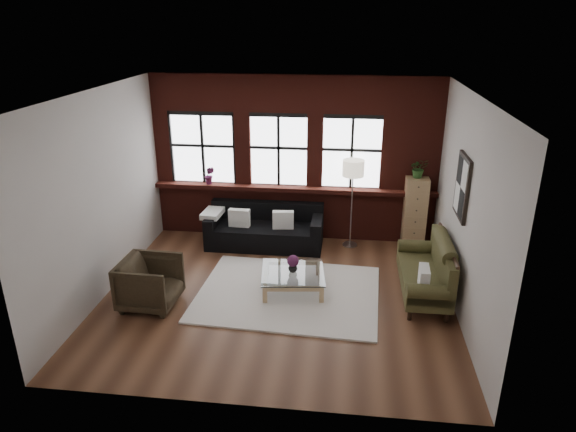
# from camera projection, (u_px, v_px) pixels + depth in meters

# --- Properties ---
(floor) EXTENTS (5.50, 5.50, 0.00)m
(floor) POSITION_uv_depth(u_px,v_px,m) (277.00, 296.00, 8.24)
(floor) COLOR #502E1D
(floor) RESTS_ON ground
(ceiling) EXTENTS (5.50, 5.50, 0.00)m
(ceiling) POSITION_uv_depth(u_px,v_px,m) (276.00, 93.00, 7.06)
(ceiling) COLOR white
(ceiling) RESTS_ON ground
(wall_back) EXTENTS (5.50, 0.00, 5.50)m
(wall_back) POSITION_uv_depth(u_px,v_px,m) (294.00, 159.00, 9.96)
(wall_back) COLOR beige
(wall_back) RESTS_ON ground
(wall_front) EXTENTS (5.50, 0.00, 5.50)m
(wall_front) POSITION_uv_depth(u_px,v_px,m) (243.00, 284.00, 5.34)
(wall_front) COLOR beige
(wall_front) RESTS_ON ground
(wall_left) EXTENTS (0.00, 5.00, 5.00)m
(wall_left) POSITION_uv_depth(u_px,v_px,m) (101.00, 195.00, 7.95)
(wall_left) COLOR beige
(wall_left) RESTS_ON ground
(wall_right) EXTENTS (0.00, 5.00, 5.00)m
(wall_right) POSITION_uv_depth(u_px,v_px,m) (466.00, 210.00, 7.35)
(wall_right) COLOR beige
(wall_right) RESTS_ON ground
(brick_backwall) EXTENTS (5.50, 0.12, 3.20)m
(brick_backwall) POSITION_uv_depth(u_px,v_px,m) (294.00, 160.00, 9.90)
(brick_backwall) COLOR #4F1912
(brick_backwall) RESTS_ON floor
(sill_ledge) EXTENTS (5.50, 0.30, 0.08)m
(sill_ledge) POSITION_uv_depth(u_px,v_px,m) (293.00, 188.00, 10.03)
(sill_ledge) COLOR #4F1912
(sill_ledge) RESTS_ON brick_backwall
(window_left) EXTENTS (1.38, 0.10, 1.50)m
(window_left) POSITION_uv_depth(u_px,v_px,m) (203.00, 149.00, 10.06)
(window_left) COLOR black
(window_left) RESTS_ON brick_backwall
(window_mid) EXTENTS (1.38, 0.10, 1.50)m
(window_mid) POSITION_uv_depth(u_px,v_px,m) (279.00, 151.00, 9.89)
(window_mid) COLOR black
(window_mid) RESTS_ON brick_backwall
(window_right) EXTENTS (1.38, 0.10, 1.50)m
(window_right) POSITION_uv_depth(u_px,v_px,m) (352.00, 154.00, 9.74)
(window_right) COLOR black
(window_right) RESTS_ON brick_backwall
(wall_poster) EXTENTS (0.05, 0.74, 0.94)m
(wall_poster) POSITION_uv_depth(u_px,v_px,m) (462.00, 187.00, 7.54)
(wall_poster) COLOR black
(wall_poster) RESTS_ON wall_right
(shag_rug) EXTENTS (2.99, 2.40, 0.03)m
(shag_rug) POSITION_uv_depth(u_px,v_px,m) (288.00, 293.00, 8.29)
(shag_rug) COLOR silver
(shag_rug) RESTS_ON floor
(dark_sofa) EXTENTS (2.22, 0.90, 0.80)m
(dark_sofa) POSITION_uv_depth(u_px,v_px,m) (265.00, 226.00, 9.90)
(dark_sofa) COLOR black
(dark_sofa) RESTS_ON floor
(pillow_a) EXTENTS (0.41, 0.17, 0.34)m
(pillow_a) POSITION_uv_depth(u_px,v_px,m) (239.00, 218.00, 9.79)
(pillow_a) COLOR white
(pillow_a) RESTS_ON dark_sofa
(pillow_b) EXTENTS (0.41, 0.18, 0.34)m
(pillow_b) POSITION_uv_depth(u_px,v_px,m) (283.00, 220.00, 9.70)
(pillow_b) COLOR white
(pillow_b) RESTS_ON dark_sofa
(vintage_settee) EXTENTS (0.79, 1.77, 0.94)m
(vintage_settee) POSITION_uv_depth(u_px,v_px,m) (424.00, 268.00, 8.10)
(vintage_settee) COLOR #3F3C1D
(vintage_settee) RESTS_ON floor
(pillow_settee) EXTENTS (0.16, 0.39, 0.34)m
(pillow_settee) POSITION_uv_depth(u_px,v_px,m) (424.00, 278.00, 7.57)
(pillow_settee) COLOR white
(pillow_settee) RESTS_ON vintage_settee
(armchair) EXTENTS (0.89, 0.86, 0.77)m
(armchair) POSITION_uv_depth(u_px,v_px,m) (150.00, 283.00, 7.84)
(armchair) COLOR black
(armchair) RESTS_ON floor
(coffee_table) EXTENTS (1.11, 1.11, 0.34)m
(coffee_table) POSITION_uv_depth(u_px,v_px,m) (293.00, 281.00, 8.37)
(coffee_table) COLOR tan
(coffee_table) RESTS_ON shag_rug
(vase) EXTENTS (0.17, 0.17, 0.16)m
(vase) POSITION_uv_depth(u_px,v_px,m) (293.00, 267.00, 8.28)
(vase) COLOR #B2B2B2
(vase) RESTS_ON coffee_table
(flowers) EXTENTS (0.19, 0.19, 0.19)m
(flowers) POSITION_uv_depth(u_px,v_px,m) (293.00, 261.00, 8.24)
(flowers) COLOR #5C1F48
(flowers) RESTS_ON vase
(drawer_chest) EXTENTS (0.42, 0.42, 1.38)m
(drawer_chest) POSITION_uv_depth(u_px,v_px,m) (415.00, 212.00, 9.81)
(drawer_chest) COLOR tan
(drawer_chest) RESTS_ON floor
(potted_plant_top) EXTENTS (0.37, 0.33, 0.36)m
(potted_plant_top) POSITION_uv_depth(u_px,v_px,m) (419.00, 168.00, 9.49)
(potted_plant_top) COLOR #2D5923
(potted_plant_top) RESTS_ON drawer_chest
(floor_lamp) EXTENTS (0.40, 0.40, 1.87)m
(floor_lamp) POSITION_uv_depth(u_px,v_px,m) (352.00, 200.00, 9.70)
(floor_lamp) COLOR #A5A5A8
(floor_lamp) RESTS_ON floor
(sill_plant) EXTENTS (0.21, 0.17, 0.36)m
(sill_plant) POSITION_uv_depth(u_px,v_px,m) (210.00, 175.00, 10.10)
(sill_plant) COLOR #5C1F48
(sill_plant) RESTS_ON sill_ledge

